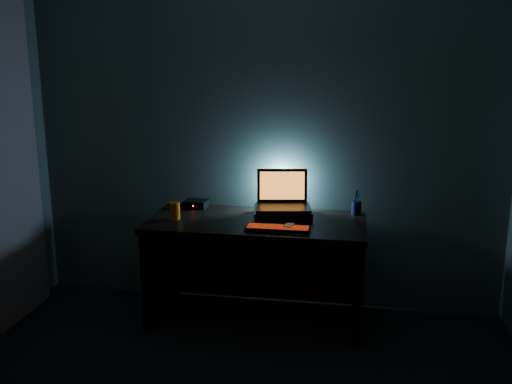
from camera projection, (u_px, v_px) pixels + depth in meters
room at (189, 212)px, 2.27m from camera, size 3.50×4.00×2.50m
desk at (258, 253)px, 4.05m from camera, size 1.50×0.70×0.75m
curtain at (8, 161)px, 3.93m from camera, size 0.06×0.65×2.30m
riser at (283, 213)px, 4.01m from camera, size 0.44×0.36×0.06m
laptop at (282, 199)px, 4.04m from camera, size 0.42×0.34×0.26m
keyboard at (278, 228)px, 3.71m from camera, size 0.42×0.13×0.03m
mousepad at (289, 229)px, 3.73m from camera, size 0.25×0.24×0.00m
mouse at (289, 227)px, 3.73m from camera, size 0.07×0.10×0.03m
pen_cup at (356, 208)px, 4.06m from camera, size 0.08×0.08×0.10m
juice_glass at (175, 211)px, 3.94m from camera, size 0.08×0.08×0.12m
router at (196, 204)px, 4.26m from camera, size 0.18×0.15×0.06m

